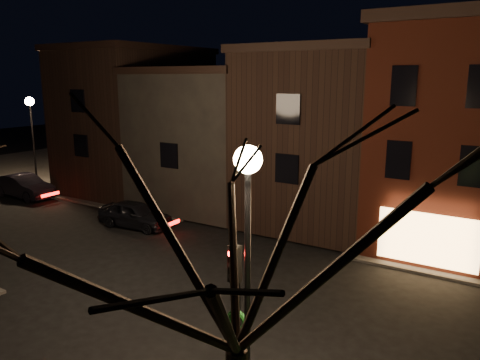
% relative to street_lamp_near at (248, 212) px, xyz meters
% --- Properties ---
extents(ground, '(120.00, 120.00, 0.00)m').
position_rel_street_lamp_near_xyz_m(ground, '(-6.20, 6.00, -5.18)').
color(ground, black).
rests_on(ground, ground).
extents(sidewalk_far_left, '(30.00, 30.00, 0.12)m').
position_rel_street_lamp_near_xyz_m(sidewalk_far_left, '(-26.20, 26.00, -5.12)').
color(sidewalk_far_left, '#2D2B28').
rests_on(sidewalk_far_left, ground).
extents(corner_building, '(6.50, 8.50, 10.50)m').
position_rel_street_lamp_near_xyz_m(corner_building, '(1.80, 15.47, 0.22)').
color(corner_building, '#3E140B').
rests_on(corner_building, ground).
extents(row_building_a, '(7.30, 10.30, 9.40)m').
position_rel_street_lamp_near_xyz_m(row_building_a, '(-4.70, 16.50, -0.34)').
color(row_building_a, black).
rests_on(row_building_a, ground).
extents(row_building_b, '(7.80, 10.30, 8.40)m').
position_rel_street_lamp_near_xyz_m(row_building_b, '(-11.95, 16.50, -0.85)').
color(row_building_b, black).
rests_on(row_building_b, ground).
extents(row_building_c, '(7.30, 10.30, 9.90)m').
position_rel_street_lamp_near_xyz_m(row_building_c, '(-19.20, 16.50, -0.09)').
color(row_building_c, black).
rests_on(row_building_c, ground).
extents(street_lamp_near, '(0.60, 0.60, 6.48)m').
position_rel_street_lamp_near_xyz_m(street_lamp_near, '(0.00, 0.00, 0.00)').
color(street_lamp_near, black).
rests_on(street_lamp_near, sidewalk_near_right).
extents(street_lamp_far, '(0.60, 0.60, 6.48)m').
position_rel_street_lamp_near_xyz_m(street_lamp_far, '(-25.20, 12.20, 0.00)').
color(street_lamp_far, black).
rests_on(street_lamp_far, sidewalk_far_left).
extents(traffic_signal, '(0.58, 0.38, 4.05)m').
position_rel_street_lamp_near_xyz_m(traffic_signal, '(-0.60, 0.49, -2.37)').
color(traffic_signal, black).
rests_on(traffic_signal, sidewalk_near_right).
extents(bare_tree_right, '(6.40, 6.40, 8.50)m').
position_rel_street_lamp_near_xyz_m(bare_tree_right, '(1.30, -2.50, 0.97)').
color(bare_tree_right, black).
rests_on(bare_tree_right, sidewalk_near_right).
extents(parked_car_a, '(4.35, 2.04, 1.44)m').
position_rel_street_lamp_near_xyz_m(parked_car_a, '(-12.75, 9.43, -4.46)').
color(parked_car_a, black).
rests_on(parked_car_a, ground).
extents(parked_car_b, '(4.80, 1.71, 1.58)m').
position_rel_street_lamp_near_xyz_m(parked_car_b, '(-23.59, 10.09, -4.39)').
color(parked_car_b, black).
rests_on(parked_car_b, ground).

